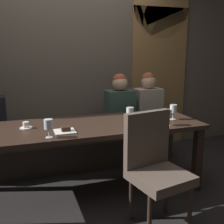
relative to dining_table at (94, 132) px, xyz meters
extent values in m
plane|color=black|center=(0.00, 0.00, -0.65)|extent=(9.00, 9.00, 0.00)
cube|color=brown|center=(0.00, 1.22, 0.85)|extent=(6.00, 0.12, 3.00)
cube|color=olive|center=(1.35, 1.15, 0.40)|extent=(0.90, 0.05, 2.10)
cylinder|color=olive|center=(1.35, 1.15, 1.45)|extent=(0.90, 0.05, 0.90)
cube|color=black|center=(1.03, -0.35, -0.30)|extent=(0.08, 0.08, 0.69)
cube|color=black|center=(1.03, 0.35, -0.30)|extent=(0.08, 0.08, 0.69)
cube|color=#302119|center=(0.00, 0.00, 0.07)|extent=(2.20, 0.84, 0.04)
cube|color=#312A23|center=(0.00, 0.70, -0.48)|extent=(2.50, 0.40, 0.35)
cube|color=#473D33|center=(0.00, 0.70, -0.25)|extent=(2.50, 0.44, 0.10)
cylinder|color=#302119|center=(0.16, -0.98, -0.44)|extent=(0.04, 0.04, 0.42)
cylinder|color=#302119|center=(0.52, -0.98, -0.44)|extent=(0.04, 0.04, 0.42)
cylinder|color=#302119|center=(0.16, -0.62, -0.44)|extent=(0.04, 0.04, 0.42)
cylinder|color=#302119|center=(0.52, -0.62, -0.44)|extent=(0.04, 0.04, 0.42)
cube|color=brown|center=(0.34, -0.80, -0.19)|extent=(0.52, 0.52, 0.08)
cube|color=brown|center=(0.30, -0.61, 0.09)|extent=(0.44, 0.14, 0.48)
cube|color=#2D473D|center=(0.53, 0.68, 0.06)|extent=(0.36, 0.24, 0.52)
sphere|color=tan|center=(0.53, 0.68, 0.41)|extent=(0.20, 0.20, 0.20)
sphere|color=brown|center=(0.53, 0.69, 0.45)|extent=(0.18, 0.18, 0.18)
cube|color=#9E9384|center=(0.96, 0.72, 0.06)|extent=(0.36, 0.24, 0.52)
sphere|color=tan|center=(0.96, 0.72, 0.41)|extent=(0.20, 0.20, 0.20)
sphere|color=brown|center=(0.96, 0.73, 0.45)|extent=(0.18, 0.18, 0.18)
cylinder|color=silver|center=(0.36, -0.08, 0.09)|extent=(0.06, 0.06, 0.00)
cylinder|color=silver|center=(0.36, -0.08, 0.13)|extent=(0.01, 0.01, 0.07)
cylinder|color=silver|center=(0.36, -0.08, 0.21)|extent=(0.08, 0.08, 0.08)
cylinder|color=maroon|center=(0.36, -0.08, 0.18)|extent=(0.07, 0.07, 0.02)
cylinder|color=silver|center=(0.68, -0.29, 0.09)|extent=(0.06, 0.06, 0.00)
cylinder|color=silver|center=(0.68, -0.29, 0.13)|extent=(0.01, 0.01, 0.07)
cylinder|color=silver|center=(0.68, -0.29, 0.21)|extent=(0.08, 0.08, 0.08)
cylinder|color=maroon|center=(0.68, -0.29, 0.18)|extent=(0.07, 0.07, 0.02)
cylinder|color=silver|center=(-0.49, -0.31, 0.09)|extent=(0.06, 0.06, 0.00)
cylinder|color=silver|center=(-0.49, -0.31, 0.13)|extent=(0.01, 0.01, 0.07)
cylinder|color=silver|center=(-0.49, -0.31, 0.21)|extent=(0.08, 0.08, 0.08)
cylinder|color=maroon|center=(-0.49, -0.31, 0.18)|extent=(0.07, 0.07, 0.03)
cylinder|color=silver|center=(0.87, -0.10, 0.09)|extent=(0.06, 0.06, 0.00)
cylinder|color=silver|center=(0.87, -0.10, 0.13)|extent=(0.01, 0.01, 0.07)
cylinder|color=silver|center=(0.87, -0.10, 0.21)|extent=(0.08, 0.08, 0.08)
cylinder|color=white|center=(-0.67, 0.06, 0.09)|extent=(0.12, 0.12, 0.01)
cylinder|color=white|center=(-0.67, 0.06, 0.12)|extent=(0.06, 0.06, 0.06)
cylinder|color=brown|center=(-0.67, 0.06, 0.15)|extent=(0.05, 0.05, 0.01)
cube|color=white|center=(-0.34, -0.18, 0.09)|extent=(0.19, 0.19, 0.01)
cube|color=#381E14|center=(-0.33, -0.18, 0.12)|extent=(0.08, 0.06, 0.04)
camera|label=1|loc=(-0.72, -2.65, 0.83)|focal=44.30mm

